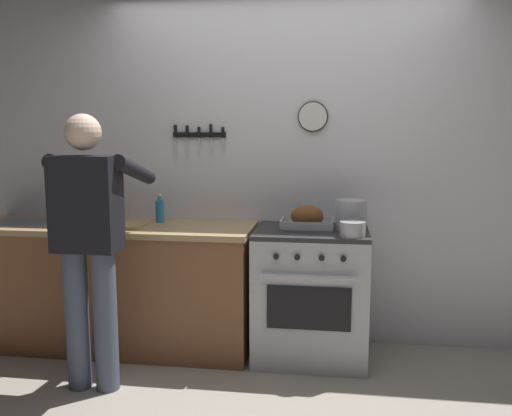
{
  "coord_description": "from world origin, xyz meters",
  "views": [
    {
      "loc": [
        0.36,
        -2.62,
        1.56
      ],
      "look_at": [
        -0.14,
        0.85,
        1.06
      ],
      "focal_mm": 37.83,
      "sensor_mm": 36.0,
      "label": 1
    }
  ],
  "objects_px": {
    "saucepan": "(353,229)",
    "bottle_hot_sauce": "(106,209)",
    "bottle_dish_soap": "(160,211)",
    "bottle_wine_red": "(100,204)",
    "person_cook": "(89,235)",
    "stock_pot": "(351,215)",
    "cutting_board": "(119,225)",
    "bottle_vinegar": "(120,208)",
    "stove": "(311,294)",
    "roasting_pan": "(307,219)"
  },
  "relations": [
    {
      "from": "person_cook",
      "to": "saucepan",
      "type": "height_order",
      "value": "person_cook"
    },
    {
      "from": "person_cook",
      "to": "stock_pot",
      "type": "height_order",
      "value": "person_cook"
    },
    {
      "from": "stove",
      "to": "cutting_board",
      "type": "height_order",
      "value": "cutting_board"
    },
    {
      "from": "person_cook",
      "to": "bottle_vinegar",
      "type": "height_order",
      "value": "person_cook"
    },
    {
      "from": "bottle_wine_red",
      "to": "bottle_dish_soap",
      "type": "bearing_deg",
      "value": 5.3
    },
    {
      "from": "cutting_board",
      "to": "saucepan",
      "type": "bearing_deg",
      "value": -4.62
    },
    {
      "from": "stock_pot",
      "to": "bottle_dish_soap",
      "type": "xyz_separation_m",
      "value": [
        -1.37,
        0.12,
        -0.02
      ]
    },
    {
      "from": "person_cook",
      "to": "cutting_board",
      "type": "bearing_deg",
      "value": 9.91
    },
    {
      "from": "roasting_pan",
      "to": "bottle_vinegar",
      "type": "height_order",
      "value": "bottle_vinegar"
    },
    {
      "from": "bottle_dish_soap",
      "to": "bottle_hot_sauce",
      "type": "height_order",
      "value": "bottle_dish_soap"
    },
    {
      "from": "stock_pot",
      "to": "saucepan",
      "type": "relative_size",
      "value": 1.27
    },
    {
      "from": "person_cook",
      "to": "bottle_hot_sauce",
      "type": "distance_m",
      "value": 0.92
    },
    {
      "from": "person_cook",
      "to": "bottle_vinegar",
      "type": "distance_m",
      "value": 0.79
    },
    {
      "from": "bottle_vinegar",
      "to": "bottle_wine_red",
      "type": "bearing_deg",
      "value": -162.39
    },
    {
      "from": "stock_pot",
      "to": "bottle_wine_red",
      "type": "height_order",
      "value": "bottle_wine_red"
    },
    {
      "from": "stock_pot",
      "to": "bottle_wine_red",
      "type": "xyz_separation_m",
      "value": [
        -1.81,
        0.08,
        0.03
      ]
    },
    {
      "from": "stove",
      "to": "bottle_vinegar",
      "type": "height_order",
      "value": "bottle_vinegar"
    },
    {
      "from": "stock_pot",
      "to": "roasting_pan",
      "type": "bearing_deg",
      "value": -178.81
    },
    {
      "from": "bottle_wine_red",
      "to": "bottle_hot_sauce",
      "type": "distance_m",
      "value": 0.16
    },
    {
      "from": "roasting_pan",
      "to": "saucepan",
      "type": "bearing_deg",
      "value": -38.03
    },
    {
      "from": "saucepan",
      "to": "bottle_hot_sauce",
      "type": "xyz_separation_m",
      "value": [
        -1.83,
        0.46,
        0.03
      ]
    },
    {
      "from": "saucepan",
      "to": "cutting_board",
      "type": "height_order",
      "value": "saucepan"
    },
    {
      "from": "bottle_dish_soap",
      "to": "bottle_wine_red",
      "type": "height_order",
      "value": "bottle_wine_red"
    },
    {
      "from": "bottle_hot_sauce",
      "to": "bottle_vinegar",
      "type": "relative_size",
      "value": 0.8
    },
    {
      "from": "person_cook",
      "to": "cutting_board",
      "type": "xyz_separation_m",
      "value": [
        -0.04,
        0.55,
        -0.04
      ]
    },
    {
      "from": "person_cook",
      "to": "roasting_pan",
      "type": "xyz_separation_m",
      "value": [
        1.26,
        0.65,
        0.02
      ]
    },
    {
      "from": "stock_pot",
      "to": "bottle_hot_sauce",
      "type": "bearing_deg",
      "value": 173.09
    },
    {
      "from": "bottle_dish_soap",
      "to": "bottle_vinegar",
      "type": "xyz_separation_m",
      "value": [
        -0.31,
        0.0,
        0.01
      ]
    },
    {
      "from": "bottle_hot_sauce",
      "to": "bottle_vinegar",
      "type": "xyz_separation_m",
      "value": [
        0.15,
        -0.1,
        0.02
      ]
    },
    {
      "from": "saucepan",
      "to": "bottle_dish_soap",
      "type": "bearing_deg",
      "value": 165.53
    },
    {
      "from": "bottle_vinegar",
      "to": "cutting_board",
      "type": "bearing_deg",
      "value": -69.4
    },
    {
      "from": "stove",
      "to": "bottle_dish_soap",
      "type": "bearing_deg",
      "value": 172.95
    },
    {
      "from": "roasting_pan",
      "to": "cutting_board",
      "type": "bearing_deg",
      "value": -175.49
    },
    {
      "from": "stock_pot",
      "to": "saucepan",
      "type": "bearing_deg",
      "value": -89.14
    },
    {
      "from": "stove",
      "to": "bottle_hot_sauce",
      "type": "xyz_separation_m",
      "value": [
        -1.57,
        0.24,
        0.53
      ]
    },
    {
      "from": "person_cook",
      "to": "stock_pot",
      "type": "distance_m",
      "value": 1.69
    },
    {
      "from": "bottle_hot_sauce",
      "to": "roasting_pan",
      "type": "bearing_deg",
      "value": -8.43
    },
    {
      "from": "bottle_dish_soap",
      "to": "bottle_wine_red",
      "type": "distance_m",
      "value": 0.44
    },
    {
      "from": "roasting_pan",
      "to": "stove",
      "type": "bearing_deg",
      "value": -24.32
    },
    {
      "from": "stove",
      "to": "bottle_dish_soap",
      "type": "relative_size",
      "value": 4.35
    },
    {
      "from": "stock_pot",
      "to": "bottle_wine_red",
      "type": "distance_m",
      "value": 1.81
    },
    {
      "from": "person_cook",
      "to": "roasting_pan",
      "type": "relative_size",
      "value": 4.72
    },
    {
      "from": "cutting_board",
      "to": "bottle_dish_soap",
      "type": "xyz_separation_m",
      "value": [
        0.22,
        0.23,
        0.08
      ]
    },
    {
      "from": "roasting_pan",
      "to": "bottle_hot_sauce",
      "type": "relative_size",
      "value": 1.92
    },
    {
      "from": "person_cook",
      "to": "cutting_board",
      "type": "height_order",
      "value": "person_cook"
    },
    {
      "from": "bottle_wine_red",
      "to": "stock_pot",
      "type": "bearing_deg",
      "value": -2.4
    },
    {
      "from": "saucepan",
      "to": "bottle_vinegar",
      "type": "height_order",
      "value": "bottle_vinegar"
    },
    {
      "from": "bottle_hot_sauce",
      "to": "cutting_board",
      "type": "bearing_deg",
      "value": -54.71
    },
    {
      "from": "bottle_dish_soap",
      "to": "bottle_hot_sauce",
      "type": "relative_size",
      "value": 1.13
    },
    {
      "from": "roasting_pan",
      "to": "saucepan",
      "type": "height_order",
      "value": "roasting_pan"
    }
  ]
}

